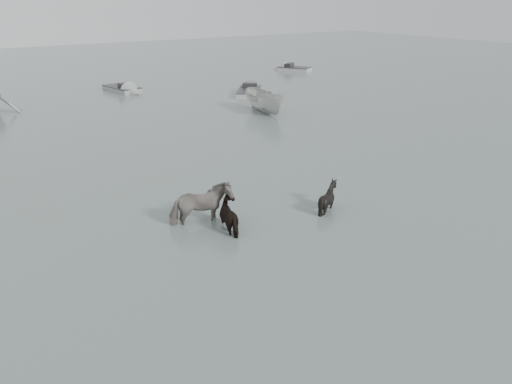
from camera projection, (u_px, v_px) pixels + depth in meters
ground at (270, 252)px, 14.83m from camera, size 140.00×140.00×0.00m
pony_pinto at (200, 199)px, 16.45m from camera, size 2.20×1.29×1.75m
pony_dark at (234, 207)px, 16.21m from camera, size 1.49×1.64×1.40m
pony_black at (328, 192)px, 17.60m from camera, size 1.40×1.30×1.32m
boat_small at (266, 100)px, 32.04m from camera, size 1.91×4.33×1.63m
skiff_port at (249, 89)px, 38.07m from camera, size 4.57×5.30×0.75m
skiff_mid at (122, 87)px, 39.23m from camera, size 2.49×4.98×0.75m
skiff_star at (295, 67)px, 49.64m from camera, size 3.61×4.59×0.75m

